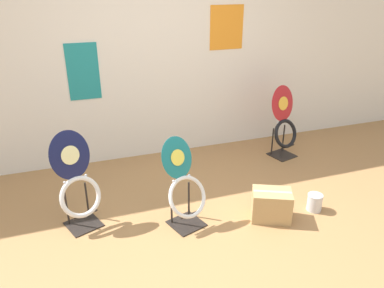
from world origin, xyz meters
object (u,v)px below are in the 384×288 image
at_px(toilet_seat_display_teal_sax, 184,187).
at_px(paint_can, 315,202).
at_px(toilet_seat_display_navy_moon, 77,186).
at_px(storage_box, 271,205).
at_px(toilet_seat_display_crimson_swirl, 284,125).

height_order(toilet_seat_display_teal_sax, paint_can, toilet_seat_display_teal_sax).
distance_m(toilet_seat_display_teal_sax, toilet_seat_display_navy_moon, 0.94).
bearing_deg(toilet_seat_display_navy_moon, storage_box, -16.12).
bearing_deg(toilet_seat_display_teal_sax, toilet_seat_display_crimson_swirl, 30.85).
xyz_separation_m(toilet_seat_display_teal_sax, toilet_seat_display_crimson_swirl, (1.61, 0.96, 0.03)).
xyz_separation_m(toilet_seat_display_navy_moon, toilet_seat_display_crimson_swirl, (2.50, 0.67, 0.01)).
distance_m(toilet_seat_display_navy_moon, storage_box, 1.76).
height_order(paint_can, storage_box, storage_box).
bearing_deg(toilet_seat_display_crimson_swirl, paint_can, -106.63).
bearing_deg(paint_can, storage_box, 177.86).
height_order(toilet_seat_display_teal_sax, toilet_seat_display_navy_moon, toilet_seat_display_navy_moon).
height_order(toilet_seat_display_navy_moon, storage_box, toilet_seat_display_navy_moon).
bearing_deg(toilet_seat_display_navy_moon, toilet_seat_display_crimson_swirl, 15.11).
relative_size(toilet_seat_display_navy_moon, toilet_seat_display_crimson_swirl, 1.00).
bearing_deg(storage_box, toilet_seat_display_teal_sax, 165.81).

